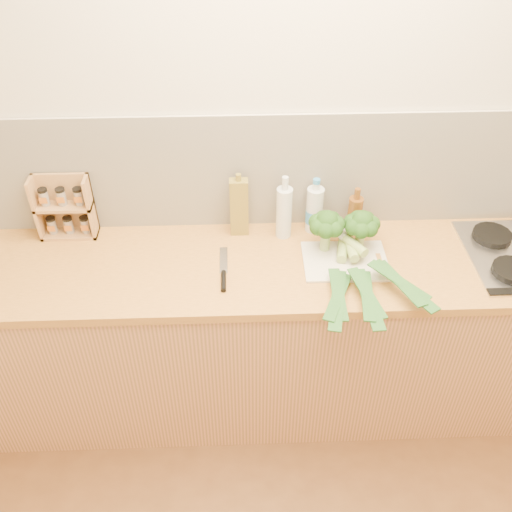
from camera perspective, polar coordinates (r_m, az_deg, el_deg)
The scene contains 14 objects.
room_shell at distance 2.51m, azimuth 4.04°, elevation 8.42°, with size 3.50×3.50×3.50m.
counter at distance 2.75m, azimuth 3.92°, elevation -7.76°, with size 3.20×0.62×0.90m.
chopping_board at distance 2.45m, azimuth 8.90°, elevation -0.50°, with size 0.36×0.26×0.01m, color #EEE6CF.
broccoli_left at distance 2.42m, azimuth 7.09°, elevation 3.15°, with size 0.15×0.16×0.19m.
broccoli_right at distance 2.45m, azimuth 10.54°, elevation 3.15°, with size 0.15×0.16×0.19m.
leek_front at distance 2.42m, azimuth 8.54°, elevation -0.35°, with size 0.20×0.68×0.04m.
leek_mid at distance 2.39m, azimuth 9.90°, elevation -0.46°, with size 0.11×0.65×0.04m.
leek_back at distance 2.39m, azimuth 11.22°, elevation -0.06°, with size 0.35×0.56×0.04m.
chefs_knife at distance 2.35m, azimuth -3.27°, elevation -1.99°, with size 0.03×0.29×0.02m.
spice_rack at distance 2.65m, azimuth -18.49°, elevation 4.44°, with size 0.25×0.10×0.30m.
oil_tin at distance 2.51m, azimuth -1.70°, elevation 4.95°, with size 0.08×0.05×0.31m.
glass_bottle at distance 2.51m, azimuth 2.82°, elevation 4.46°, with size 0.07×0.07×0.30m.
amber_bottle at distance 2.58m, azimuth 9.82°, elevation 4.11°, with size 0.06×0.06×0.23m.
water_bottle at distance 2.56m, azimuth 5.85°, elevation 4.53°, with size 0.08×0.08×0.25m.
Camera 1 is at (-0.26, -0.65, 2.46)m, focal length 40.00 mm.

